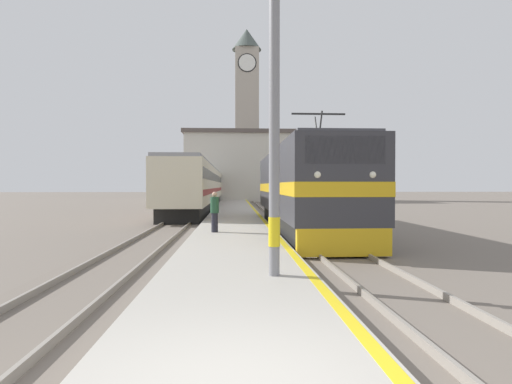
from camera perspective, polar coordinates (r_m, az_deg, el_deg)
ground_plane at (r=33.54m, az=-3.09°, el=-2.72°), size 200.00×200.00×0.00m
platform at (r=28.54m, az=-3.07°, el=-3.07°), size 3.35×140.00×0.28m
rail_track_near at (r=28.72m, az=3.16°, el=-3.26°), size 2.84×140.00×0.16m
rail_track_far at (r=28.71m, az=-9.37°, el=-3.28°), size 2.84×140.00×0.16m
locomotive_train at (r=18.70m, az=6.56°, el=0.46°), size 2.92×14.68×4.84m
passenger_train at (r=40.24m, az=-7.59°, el=0.85°), size 2.92×38.43×3.86m
catenary_mast at (r=8.40m, az=3.54°, el=13.98°), size 2.64×0.24×7.36m
person_on_platform at (r=15.89m, az=-5.93°, el=-2.72°), size 0.34×0.34×1.60m
clock_tower at (r=63.11m, az=-1.33°, el=11.70°), size 4.48×4.48×26.34m
station_building at (r=55.34m, az=-0.44°, el=3.65°), size 18.70×8.24×9.47m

